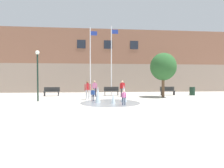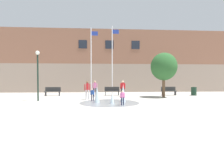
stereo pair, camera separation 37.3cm
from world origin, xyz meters
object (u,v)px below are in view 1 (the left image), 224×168
trash_can (192,91)px  street_tree_near_building (163,67)px  child_running (93,94)px  park_bench_near_trashcan (168,91)px  child_in_fountain (124,97)px  park_bench_left_of_flagpoles (52,91)px  teen_by_trashcan (122,87)px  park_bench_center (111,91)px  lamp_post_left_lane (38,68)px  flagpole_left (91,59)px  flagpole_right (112,58)px  adult_watching (94,87)px  adult_near_bench (88,89)px

trash_can → street_tree_near_building: street_tree_near_building is taller
child_running → trash_can: bearing=-129.0°
park_bench_near_trashcan → child_in_fountain: 9.13m
park_bench_left_of_flagpoles → teen_by_trashcan: size_ratio=1.01×
park_bench_center → street_tree_near_building: bearing=-27.1°
lamp_post_left_lane → trash_can: 15.52m
flagpole_left → park_bench_left_of_flagpoles: bearing=-167.2°
child_running → trash_can: size_ratio=1.10×
flagpole_right → trash_can: flagpole_right is taller
park_bench_center → child_in_fountain: (0.21, -7.21, 0.10)m
park_bench_left_of_flagpoles → adult_watching: (4.41, -1.13, 0.45)m
adult_near_bench → flagpole_right: flagpole_right is taller
park_bench_center → teen_by_trashcan: (0.94, -1.76, 0.45)m
child_running → child_in_fountain: size_ratio=1.00×
adult_watching → trash_can: adult_watching is taller
child_in_fountain → lamp_post_left_lane: (-6.39, 2.70, 2.01)m
park_bench_left_of_flagpoles → flagpole_left: size_ratio=0.22×
park_bench_near_trashcan → child_in_fountain: child_in_fountain is taller
park_bench_left_of_flagpoles → child_running: bearing=-46.9°
adult_watching → park_bench_left_of_flagpoles: bearing=78.4°
park_bench_center → flagpole_left: bearing=161.6°
park_bench_near_trashcan → park_bench_left_of_flagpoles: bearing=179.5°
child_running → teen_by_trashcan: teen_by_trashcan is taller
child_in_fountain → adult_watching: adult_watching is taller
street_tree_near_building → child_in_fountain: bearing=-133.7°
lamp_post_left_lane → street_tree_near_building: size_ratio=0.94×
park_bench_center → adult_near_bench: adult_near_bench is taller
park_bench_center → child_running: 5.13m
teen_by_trashcan → child_running: bearing=-63.6°
park_bench_center → flagpole_left: 4.18m
park_bench_left_of_flagpoles → flagpole_right: size_ratio=0.21×
park_bench_center → teen_by_trashcan: bearing=-62.0°
teen_by_trashcan → child_in_fountain: (-0.72, -5.45, -0.35)m
adult_watching → street_tree_near_building: street_tree_near_building is taller
child_running → adult_near_bench: adult_near_bench is taller
park_bench_near_trashcan → adult_near_bench: 9.21m
park_bench_center → child_running: child_running is taller
flagpole_right → child_in_fountain: bearing=-89.2°
trash_can → street_tree_near_building: (-3.94, -1.74, 2.47)m
park_bench_near_trashcan → lamp_post_left_lane: bearing=-161.0°
child_running → lamp_post_left_lane: bearing=26.5°
park_bench_near_trashcan → teen_by_trashcan: bearing=-164.0°
child_in_fountain → street_tree_near_building: size_ratio=0.23×
teen_by_trashcan → trash_can: bearing=77.2°
child_running → adult_watching: (0.09, 3.48, 0.35)m
child_in_fountain → street_tree_near_building: (4.56, 4.77, 2.34)m
park_bench_near_trashcan → flagpole_left: (-8.37, 1.01, 3.46)m
flagpole_left → street_tree_near_building: bearing=-24.4°
street_tree_near_building → flagpole_left: bearing=155.6°
park_bench_center → park_bench_near_trashcan: same height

